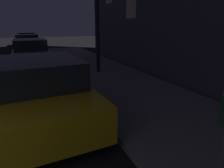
{
  "coord_description": "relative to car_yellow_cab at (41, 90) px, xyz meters",
  "views": [
    {
      "loc": [
        2.64,
        -0.27,
        2.1
      ],
      "look_at": [
        4.13,
        3.14,
        0.98
      ],
      "focal_mm": 31.17,
      "sensor_mm": 36.0,
      "label": 1
    }
  ],
  "objects": [
    {
      "name": "car_green",
      "position": [
        -0.0,
        12.92,
        0.0
      ],
      "size": [
        2.24,
        4.62,
        1.43
      ],
      "color": "#19592D",
      "rests_on": "ground"
    },
    {
      "name": "car_silver",
      "position": [
        -0.0,
        6.66,
        0.01
      ],
      "size": [
        1.99,
        4.1,
        1.43
      ],
      "color": "#B7B7BF",
      "rests_on": "ground"
    },
    {
      "name": "car_yellow_cab",
      "position": [
        0.0,
        0.0,
        0.0
      ],
      "size": [
        2.15,
        4.19,
        1.43
      ],
      "color": "gold",
      "rests_on": "ground"
    },
    {
      "name": "car_red",
      "position": [
        -0.0,
        18.67,
        0.0
      ],
      "size": [
        1.99,
        4.43,
        1.43
      ],
      "color": "maroon",
      "rests_on": "ground"
    }
  ]
}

